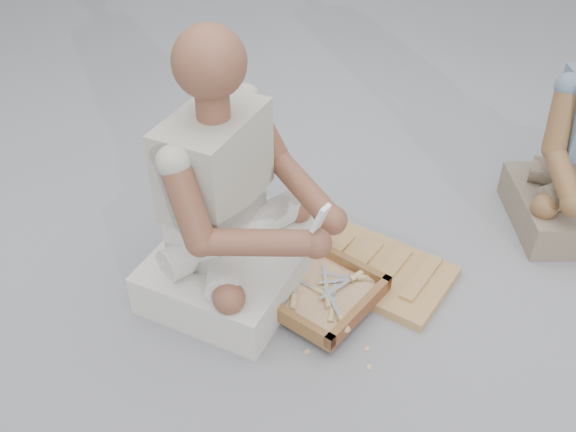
% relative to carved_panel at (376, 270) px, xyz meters
% --- Properties ---
extents(ground, '(60.00, 60.00, 0.00)m').
position_rel_carved_panel_xyz_m(ground, '(-0.18, -0.28, -0.02)').
color(ground, gray).
rests_on(ground, ground).
extents(carved_panel, '(0.61, 0.47, 0.04)m').
position_rel_carved_panel_xyz_m(carved_panel, '(0.00, 0.00, 0.00)').
color(carved_panel, olive).
rests_on(carved_panel, ground).
extents(tool_tray, '(0.57, 0.50, 0.06)m').
position_rel_carved_panel_xyz_m(tool_tray, '(-0.20, -0.22, 0.04)').
color(tool_tray, brown).
rests_on(tool_tray, carved_panel).
extents(chisel_0, '(0.12, 0.20, 0.02)m').
position_rel_carved_panel_xyz_m(chisel_0, '(-0.05, -0.13, 0.06)').
color(chisel_0, silver).
rests_on(chisel_0, tool_tray).
extents(chisel_1, '(0.22, 0.06, 0.02)m').
position_rel_carved_panel_xyz_m(chisel_1, '(-0.03, -0.11, 0.04)').
color(chisel_1, silver).
rests_on(chisel_1, tool_tray).
extents(chisel_2, '(0.16, 0.18, 0.02)m').
position_rel_carved_panel_xyz_m(chisel_2, '(-0.03, -0.34, 0.06)').
color(chisel_2, silver).
rests_on(chisel_2, tool_tray).
extents(chisel_3, '(0.07, 0.22, 0.02)m').
position_rel_carved_panel_xyz_m(chisel_3, '(-0.07, -0.31, 0.04)').
color(chisel_3, silver).
rests_on(chisel_3, tool_tray).
extents(chisel_4, '(0.11, 0.21, 0.02)m').
position_rel_carved_panel_xyz_m(chisel_4, '(-0.11, -0.25, 0.05)').
color(chisel_4, silver).
rests_on(chisel_4, tool_tray).
extents(chisel_5, '(0.22, 0.08, 0.02)m').
position_rel_carved_panel_xyz_m(chisel_5, '(-0.15, -0.24, 0.05)').
color(chisel_5, silver).
rests_on(chisel_5, tool_tray).
extents(chisel_6, '(0.20, 0.13, 0.02)m').
position_rel_carved_panel_xyz_m(chisel_6, '(-0.03, -0.11, 0.05)').
color(chisel_6, silver).
rests_on(chisel_6, tool_tray).
extents(chisel_7, '(0.08, 0.22, 0.02)m').
position_rel_carved_panel_xyz_m(chisel_7, '(-0.22, -0.31, 0.05)').
color(chisel_7, silver).
rests_on(chisel_7, tool_tray).
extents(wood_chip_0, '(0.02, 0.02, 0.00)m').
position_rel_carved_panel_xyz_m(wood_chip_0, '(0.08, -0.37, -0.02)').
color(wood_chip_0, tan).
rests_on(wood_chip_0, ground).
extents(wood_chip_1, '(0.02, 0.02, 0.00)m').
position_rel_carved_panel_xyz_m(wood_chip_1, '(-0.53, -0.48, -0.02)').
color(wood_chip_1, tan).
rests_on(wood_chip_1, ground).
extents(wood_chip_2, '(0.02, 0.02, 0.00)m').
position_rel_carved_panel_xyz_m(wood_chip_2, '(-0.44, 0.05, -0.02)').
color(wood_chip_2, tan).
rests_on(wood_chip_2, ground).
extents(wood_chip_3, '(0.02, 0.02, 0.00)m').
position_rel_carved_panel_xyz_m(wood_chip_3, '(-0.10, -0.47, -0.02)').
color(wood_chip_3, tan).
rests_on(wood_chip_3, ground).
extents(wood_chip_4, '(0.02, 0.02, 0.00)m').
position_rel_carved_panel_xyz_m(wood_chip_4, '(-0.00, -0.04, -0.02)').
color(wood_chip_4, tan).
rests_on(wood_chip_4, ground).
extents(wood_chip_5, '(0.02, 0.02, 0.00)m').
position_rel_carved_panel_xyz_m(wood_chip_5, '(-0.20, -0.15, -0.02)').
color(wood_chip_5, tan).
rests_on(wood_chip_5, ground).
extents(wood_chip_6, '(0.02, 0.02, 0.00)m').
position_rel_carved_panel_xyz_m(wood_chip_6, '(-0.51, -0.04, -0.02)').
color(wood_chip_6, tan).
rests_on(wood_chip_6, ground).
extents(wood_chip_7, '(0.02, 0.02, 0.00)m').
position_rel_carved_panel_xyz_m(wood_chip_7, '(0.11, -0.45, -0.02)').
color(wood_chip_7, tan).
rests_on(wood_chip_7, ground).
extents(wood_chip_8, '(0.02, 0.02, 0.00)m').
position_rel_carved_panel_xyz_m(wood_chip_8, '(-0.07, -0.41, -0.02)').
color(wood_chip_8, tan).
rests_on(wood_chip_8, ground).
extents(wood_chip_9, '(0.02, 0.02, 0.00)m').
position_rel_carved_panel_xyz_m(wood_chip_9, '(-0.32, -0.34, -0.02)').
color(wood_chip_9, tan).
rests_on(wood_chip_9, ground).
extents(wood_chip_10, '(0.02, 0.02, 0.00)m').
position_rel_carved_panel_xyz_m(wood_chip_10, '(-0.19, 0.07, -0.02)').
color(wood_chip_10, tan).
rests_on(wood_chip_10, ground).
extents(wood_chip_11, '(0.02, 0.02, 0.00)m').
position_rel_carved_panel_xyz_m(wood_chip_11, '(-0.53, -0.08, -0.02)').
color(wood_chip_11, tan).
rests_on(wood_chip_11, ground).
extents(craftsman, '(0.68, 0.67, 1.00)m').
position_rel_carved_panel_xyz_m(craftsman, '(-0.49, -0.24, 0.32)').
color(craftsman, beige).
rests_on(craftsman, ground).
extents(mobile_phone, '(0.06, 0.06, 0.11)m').
position_rel_carved_panel_xyz_m(mobile_phone, '(-0.13, -0.32, 0.46)').
color(mobile_phone, white).
rests_on(mobile_phone, craftsman).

